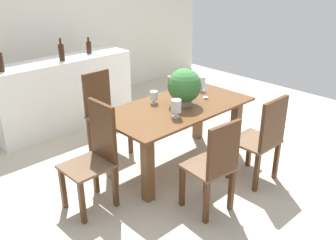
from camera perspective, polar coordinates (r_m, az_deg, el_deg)
name	(u,v)px	position (r m, az deg, el deg)	size (l,w,h in m)	color
ground_plane	(166,158)	(4.52, -0.26, -5.94)	(7.04, 7.04, 0.00)	#BCB29E
back_wall	(51,25)	(6.16, -17.71, 13.84)	(6.40, 0.10, 2.60)	silver
dining_table	(177,119)	(4.15, 1.40, 0.15)	(1.71, 0.90, 0.74)	brown
chair_far_left	(103,110)	(4.58, -10.01, 1.61)	(0.41, 0.48, 1.00)	#4C2D19
chair_head_end	(96,152)	(3.55, -11.16, -4.93)	(0.45, 0.41, 1.03)	#4C2D19
chair_near_right	(263,137)	(3.95, 14.57, -2.49)	(0.45, 0.43, 0.98)	#4C2D19
chair_near_left	(215,164)	(3.39, 7.27, -6.76)	(0.44, 0.45, 0.95)	#4C2D19
flower_centerpiece	(184,86)	(4.04, 2.55, 5.25)	(0.37, 0.37, 0.42)	gray
crystal_vase_left	(202,83)	(4.56, 5.31, 5.80)	(0.08, 0.08, 0.18)	silver
crystal_vase_center_near	(176,107)	(3.74, 1.27, 2.09)	(0.11, 0.11, 0.19)	silver
crystal_vase_right	(154,96)	(4.13, -2.20, 3.70)	(0.09, 0.09, 0.14)	silver
wine_glass	(206,89)	(4.32, 5.84, 4.86)	(0.06, 0.06, 0.16)	silver
kitchen_counter	(65,93)	(5.41, -15.74, 3.98)	(1.98, 0.51, 0.99)	white
wine_bottle_dark	(89,47)	(5.48, -12.16, 10.97)	(0.07, 0.07, 0.23)	black
wine_bottle_amber	(0,62)	(4.88, -24.58, 8.19)	(0.08, 0.08, 0.29)	black
wine_bottle_tall	(61,52)	(5.15, -16.18, 10.07)	(0.08, 0.08, 0.30)	black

